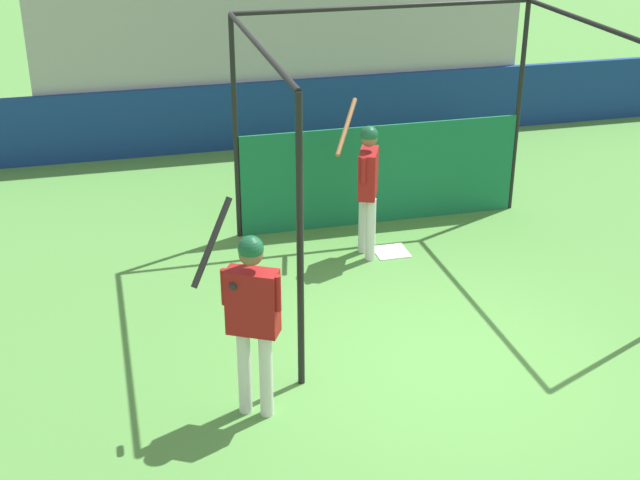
% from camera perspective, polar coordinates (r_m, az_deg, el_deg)
% --- Properties ---
extents(ground_plane, '(60.00, 60.00, 0.00)m').
position_cam_1_polar(ground_plane, '(9.78, 7.76, -7.54)').
color(ground_plane, '#477F38').
extents(outfield_wall, '(24.00, 0.12, 1.18)m').
position_cam_1_polar(outfield_wall, '(16.09, -1.95, 8.14)').
color(outfield_wall, navy).
rests_on(outfield_wall, ground).
extents(bleacher_section, '(8.70, 3.20, 2.86)m').
position_cam_1_polar(bleacher_section, '(17.46, -3.21, 12.27)').
color(bleacher_section, '#9E9E99').
rests_on(bleacher_section, ground).
extents(batting_cage, '(4.19, 3.86, 3.11)m').
position_cam_1_polar(batting_cage, '(12.02, 4.88, 5.71)').
color(batting_cage, black).
rests_on(batting_cage, ground).
extents(home_plate, '(0.44, 0.44, 0.02)m').
position_cam_1_polar(home_plate, '(12.07, 4.57, -0.75)').
color(home_plate, white).
rests_on(home_plate, ground).
extents(player_batter, '(0.63, 1.01, 1.98)m').
position_cam_1_polar(player_batter, '(11.55, 3.05, 3.98)').
color(player_batter, silver).
rests_on(player_batter, ground).
extents(player_waiting, '(0.83, 0.58, 2.17)m').
position_cam_1_polar(player_waiting, '(8.28, -4.39, -4.35)').
color(player_waiting, silver).
rests_on(player_waiting, ground).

